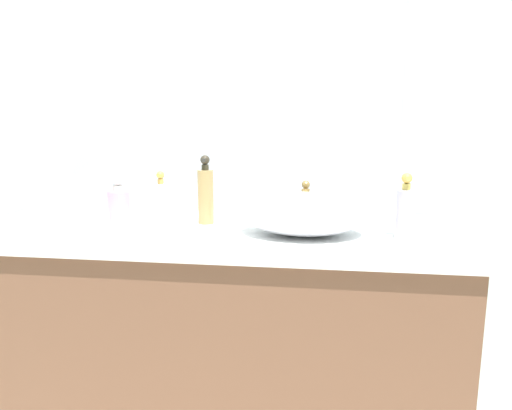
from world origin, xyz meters
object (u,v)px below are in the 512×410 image
object	(u,v)px
spray_can	(161,198)
tissue_box	(69,196)
candle_jar	(431,226)
sink_basin	(304,214)
soap_dispenser	(206,194)
lotion_bottle	(405,211)
perfume_bottle	(119,203)

from	to	relation	value
spray_can	tissue_box	world-z (taller)	tissue_box
candle_jar	tissue_box	bearing A→B (deg)	176.34
sink_basin	soap_dispenser	bearing A→B (deg)	161.57
soap_dispenser	lotion_bottle	world-z (taller)	soap_dispenser
soap_dispenser	lotion_bottle	size ratio (longest dim) A/B	1.18
spray_can	candle_jar	world-z (taller)	spray_can
candle_jar	perfume_bottle	bearing A→B (deg)	179.87
sink_basin	soap_dispenser	size ratio (longest dim) A/B	1.64
soap_dispenser	candle_jar	distance (m)	0.72
lotion_bottle	candle_jar	world-z (taller)	lotion_bottle
perfume_bottle	spray_can	size ratio (longest dim) A/B	1.02
lotion_bottle	candle_jar	xyz separation A→B (m)	(0.10, 0.10, -0.06)
spray_can	candle_jar	xyz separation A→B (m)	(0.90, -0.10, -0.05)
perfume_bottle	spray_can	xyz separation A→B (m)	(0.12, 0.10, 0.00)
soap_dispenser	lotion_bottle	bearing A→B (deg)	-11.28
spray_can	tissue_box	size ratio (longest dim) A/B	0.99
lotion_bottle	perfume_bottle	size ratio (longest dim) A/B	1.14
sink_basin	tissue_box	distance (m)	0.86
lotion_bottle	tissue_box	world-z (taller)	lotion_bottle
sink_basin	lotion_bottle	xyz separation A→B (m)	(0.29, -0.01, 0.02)
candle_jar	sink_basin	bearing A→B (deg)	-168.18
soap_dispenser	lotion_bottle	distance (m)	0.63
soap_dispenser	tissue_box	xyz separation A→B (m)	(-0.52, 0.05, -0.03)
spray_can	lotion_bottle	bearing A→B (deg)	-13.64
perfume_bottle	candle_jar	size ratio (longest dim) A/B	3.35
tissue_box	candle_jar	size ratio (longest dim) A/B	3.32
perfume_bottle	tissue_box	world-z (taller)	perfume_bottle
spray_can	sink_basin	bearing A→B (deg)	-19.49
soap_dispenser	spray_can	xyz separation A→B (m)	(-0.18, 0.07, -0.03)
soap_dispenser	spray_can	world-z (taller)	soap_dispenser
perfume_bottle	spray_can	distance (m)	0.15
sink_basin	candle_jar	world-z (taller)	sink_basin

